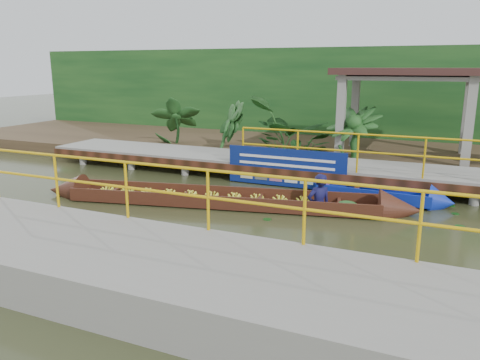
% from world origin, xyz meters
% --- Properties ---
extents(ground, '(80.00, 80.00, 0.00)m').
position_xyz_m(ground, '(0.00, 0.00, 0.00)').
color(ground, '#2F3219').
rests_on(ground, ground).
extents(land_strip, '(30.00, 8.00, 0.45)m').
position_xyz_m(land_strip, '(0.00, 7.50, 0.23)').
color(land_strip, '#37291B').
rests_on(land_strip, ground).
extents(far_dock, '(16.00, 2.06, 1.66)m').
position_xyz_m(far_dock, '(0.02, 3.43, 0.48)').
color(far_dock, gray).
rests_on(far_dock, ground).
extents(near_dock, '(18.00, 2.40, 1.73)m').
position_xyz_m(near_dock, '(1.00, -4.20, 0.30)').
color(near_dock, gray).
rests_on(near_dock, ground).
extents(pavilion, '(4.40, 3.00, 3.00)m').
position_xyz_m(pavilion, '(3.00, 6.30, 2.82)').
color(pavilion, gray).
rests_on(pavilion, ground).
extents(foliage_backdrop, '(30.00, 0.80, 4.00)m').
position_xyz_m(foliage_backdrop, '(0.00, 10.00, 2.00)').
color(foliage_backdrop, '#133E18').
rests_on(foliage_backdrop, ground).
extents(vendor_boat, '(9.17, 2.78, 1.99)m').
position_xyz_m(vendor_boat, '(-0.31, 0.32, 0.22)').
color(vendor_boat, '#351B0E').
rests_on(vendor_boat, ground).
extents(moored_blue_boat, '(3.31, 1.08, 0.77)m').
position_xyz_m(moored_blue_boat, '(3.51, 2.15, 0.14)').
color(moored_blue_boat, '#0E239B').
rests_on(moored_blue_boat, ground).
extents(blue_banner, '(3.35, 0.04, 1.05)m').
position_xyz_m(blue_banner, '(0.30, 2.48, 0.56)').
color(blue_banner, navy).
rests_on(blue_banner, ground).
extents(tropical_plants, '(14.61, 1.61, 2.01)m').
position_xyz_m(tropical_plants, '(1.31, 5.30, 1.45)').
color(tropical_plants, '#133E18').
rests_on(tropical_plants, ground).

